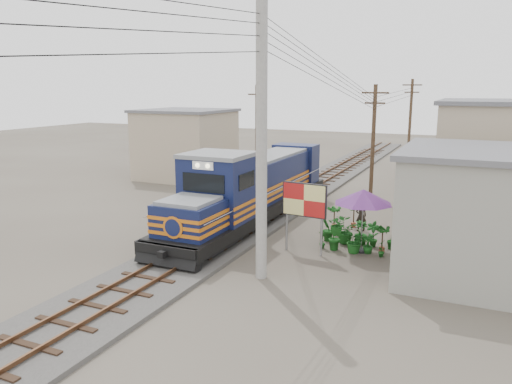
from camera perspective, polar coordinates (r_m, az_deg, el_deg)
The scene contains 16 objects.
ground at distance 20.52m, azimuth -7.90°, elevation -7.68°, with size 120.00×120.00×0.00m, color #473F35.
ballast at distance 29.08m, azimuth 2.60°, elevation -1.53°, with size 3.60×70.00×0.16m, color #595651.
track at distance 29.04m, azimuth 2.61°, elevation -1.19°, with size 1.15×70.00×0.12m.
locomotive at distance 25.41m, azimuth -0.46°, elevation 0.25°, with size 2.88×15.65×3.88m.
utility_pole_main at distance 17.34m, azimuth 0.63°, elevation 5.82°, with size 0.40×0.40×10.00m.
wooden_pole_mid at distance 31.03m, azimuth 13.24°, elevation 5.76°, with size 1.60×0.24×7.00m.
wooden_pole_far at distance 44.75m, azimuth 17.19°, elevation 7.67°, with size 1.60×0.24×7.50m.
wooden_pole_left at distance 37.74m, azimuth 0.09°, elevation 7.12°, with size 1.60×0.24×7.00m.
power_lines at distance 26.96m, azimuth 1.25°, elevation 13.46°, with size 9.65×19.00×3.30m.
shophouse_front at distance 19.84m, azimuth 26.74°, elevation -2.44°, with size 7.35×6.30×4.70m.
shophouse_back at distance 38.59m, azimuth 25.01°, elevation 3.76°, with size 6.30×6.30×4.20m.
shophouse_left at distance 38.45m, azimuth -8.00°, elevation 5.49°, with size 6.30×6.30×5.20m.
billboard at distance 20.61m, azimuth 5.54°, elevation -1.16°, with size 1.94×0.31×2.99m.
market_umbrella at distance 21.09m, azimuth 12.16°, elevation -0.56°, with size 2.78×2.78×2.71m.
vendor at distance 24.58m, azimuth 11.92°, elevation -2.69°, with size 0.55×0.36×1.50m, color black.
plant_nursery at distance 22.36m, azimuth 10.54°, elevation -4.71°, with size 3.48×3.43×1.13m.
Camera 1 is at (10.42, -16.29, 6.85)m, focal length 35.00 mm.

